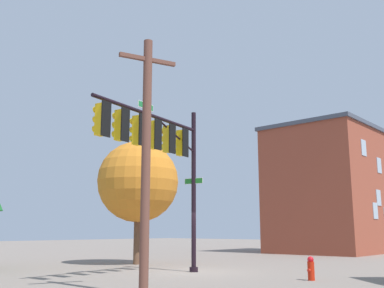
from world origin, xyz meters
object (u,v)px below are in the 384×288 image
object	(u,v)px
utility_pole	(146,156)
brick_building	(325,189)
fire_hydrant	(311,269)
tree_mid	(138,182)
signal_pole_assembly	(156,144)

from	to	relation	value
utility_pole	brick_building	bearing A→B (deg)	-166.07
fire_hydrant	utility_pole	bearing A→B (deg)	-15.28
utility_pole	brick_building	world-z (taller)	brick_building
fire_hydrant	brick_building	distance (m)	20.88
fire_hydrant	tree_mid	world-z (taller)	tree_mid
tree_mid	utility_pole	bearing A→B (deg)	49.28
tree_mid	brick_building	xyz separation A→B (m)	(-17.72, 2.41, 0.63)
signal_pole_assembly	tree_mid	xyz separation A→B (m)	(-4.00, -5.51, -0.78)
fire_hydrant	tree_mid	bearing A→B (deg)	-95.69
utility_pole	brick_building	distance (m)	25.95
utility_pole	fire_hydrant	bearing A→B (deg)	164.72
fire_hydrant	brick_building	size ratio (longest dim) A/B	0.08
fire_hydrant	tree_mid	distance (m)	11.17
brick_building	tree_mid	bearing A→B (deg)	-7.76
tree_mid	signal_pole_assembly	bearing A→B (deg)	54.02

